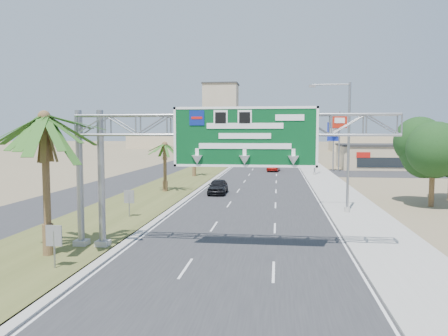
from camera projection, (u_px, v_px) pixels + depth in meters
name	position (u px, v px, depth m)	size (l,w,h in m)	color
road	(270.00, 155.00, 121.62)	(12.00, 300.00, 0.02)	#28282B
sidewalk_right	(301.00, 155.00, 120.58)	(4.00, 300.00, 0.10)	#9E9B93
median_grass	(234.00, 155.00, 122.83)	(7.00, 300.00, 0.12)	#464D22
opposing_road	(210.00, 155.00, 123.68)	(8.00, 300.00, 0.02)	#28282B
sign_gantry	(215.00, 136.00, 22.25)	(16.75, 1.24, 7.50)	gray
palm_near	(44.00, 118.00, 21.27)	(5.70, 5.70, 8.35)	brown
palm_row_b	(165.00, 145.00, 45.21)	(3.99, 3.99, 5.95)	brown
palm_row_c	(194.00, 137.00, 60.98)	(3.99, 3.99, 6.75)	brown
palm_row_d	(213.00, 143.00, 78.89)	(3.99, 3.99, 5.45)	brown
palm_row_e	(225.00, 138.00, 97.63)	(3.99, 3.99, 6.15)	brown
palm_row_f	(236.00, 138.00, 122.39)	(3.99, 3.99, 5.75)	brown
streetlight_near	(346.00, 153.00, 33.29)	(3.27, 0.44, 10.00)	gray
streetlight_mid	(314.00, 143.00, 62.97)	(3.27, 0.44, 10.00)	gray
streetlight_far	(301.00, 139.00, 98.59)	(3.27, 0.44, 10.00)	gray
signal_mast	(294.00, 140.00, 82.98)	(10.28, 0.71, 8.00)	gray
store_building	(393.00, 157.00, 75.25)	(18.00, 10.00, 4.00)	tan
oak_near	(433.00, 153.00, 36.33)	(4.50, 4.50, 6.80)	brown
median_signback_a	(54.00, 239.00, 19.56)	(0.75, 0.08, 2.08)	gray
median_signback_b	(129.00, 199.00, 31.52)	(0.75, 0.08, 2.08)	gray
tower_distant	(221.00, 114.00, 262.59)	(20.00, 16.00, 35.00)	tan
building_distant_left	(160.00, 141.00, 176.31)	(24.00, 14.00, 6.00)	tan
building_distant_right	(361.00, 144.00, 147.45)	(20.00, 12.00, 5.00)	tan
car_left_lane	(218.00, 187.00, 44.18)	(1.79, 4.45, 1.52)	black
car_mid_lane	(273.00, 166.00, 70.41)	(1.73, 4.97, 1.64)	maroon
car_right_lane	(281.00, 160.00, 85.75)	(2.51, 5.45, 1.51)	gray
car_far	(264.00, 156.00, 102.94)	(2.14, 5.27, 1.53)	black
pole_sign_red_near	(339.00, 124.00, 69.05)	(2.40, 0.89, 9.55)	gray
pole_sign_blue	(334.00, 134.00, 70.05)	(1.98, 0.97, 8.07)	gray
pole_sign_red_far	(312.00, 134.00, 88.31)	(2.14, 1.14, 7.54)	gray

